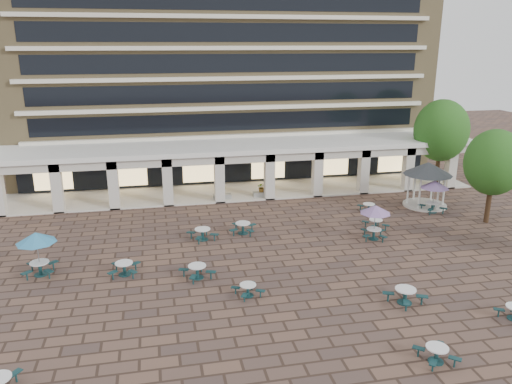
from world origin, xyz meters
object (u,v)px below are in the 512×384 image
planter_right (262,191)px  picnic_table_2 (437,353)px  planter_left (222,195)px  picnic_table_1 (248,289)px  gazebo (428,174)px

planter_right → picnic_table_2: bearing=-84.7°
planter_left → picnic_table_1: bearing=-93.4°
picnic_table_2 → planter_left: size_ratio=1.10×
planter_right → gazebo: bearing=-21.4°
picnic_table_2 → planter_right: (-2.22, 23.90, 0.17)m
planter_left → planter_right: 3.41m
planter_right → planter_left: bearing=180.0°
picnic_table_2 → gazebo: bearing=57.7°
picnic_table_1 → gazebo: 20.78m
picnic_table_1 → picnic_table_2: size_ratio=1.06×
planter_left → planter_right: bearing=0.0°
picnic_table_2 → planter_right: bearing=91.5°
gazebo → planter_right: gazebo is taller
planter_left → planter_right: planter_right is taller
gazebo → planter_right: size_ratio=2.58×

